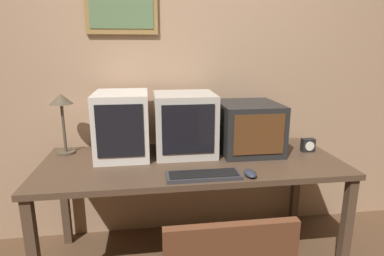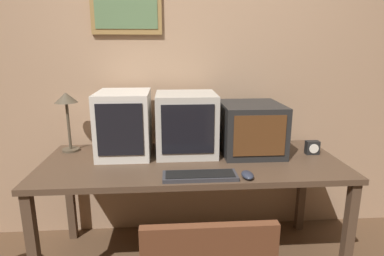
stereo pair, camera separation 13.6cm
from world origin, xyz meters
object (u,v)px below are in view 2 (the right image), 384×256
Objects in this scene: monitor_center at (186,124)px; desk_lamp at (67,106)px; mouse_near_keyboard at (247,175)px; desk_clock at (312,148)px; monitor_right at (251,128)px; monitor_left at (124,123)px; keyboard_main at (200,176)px.

desk_lamp is (-0.82, 0.10, 0.12)m from monitor_center.
desk_lamp is at bearing 173.32° from monitor_center.
mouse_near_keyboard is at bearing -55.96° from monitor_center.
desk_lamp reaches higher than desk_clock.
desk_clock is 1.73m from desk_lamp.
monitor_right is at bearing -2.33° from monitor_center.
desk_clock reaches higher than mouse_near_keyboard.
monitor_left is 0.91m from mouse_near_keyboard.
mouse_near_keyboard is 1.32m from desk_lamp.
monitor_center is 0.61m from mouse_near_keyboard.
mouse_near_keyboard is at bearing -32.99° from monitor_left.
monitor_right is 0.50m from mouse_near_keyboard.
desk_lamp is at bearing 153.41° from mouse_near_keyboard.
keyboard_main is at bearing 175.90° from mouse_near_keyboard.
keyboard_main is 1.09m from desk_lamp.
monitor_left is 0.42m from monitor_center.
monitor_center is 0.50m from keyboard_main.
desk_lamp is at bearing 147.69° from keyboard_main.
keyboard_main is 4.57× the size of desk_clock.
mouse_near_keyboard is 1.26× the size of desk_clock.
monitor_left is 0.87m from monitor_right.
desk_lamp is (-1.15, 0.57, 0.31)m from mouse_near_keyboard.
keyboard_main is at bearing -32.31° from desk_lamp.
monitor_right is at bearing 47.85° from keyboard_main.
monitor_right is at bearing 74.38° from mouse_near_keyboard.
mouse_near_keyboard is 0.67m from desk_clock.
monitor_left is 1.03× the size of keyboard_main.
monitor_right is (0.87, -0.02, -0.04)m from monitor_left.
monitor_center is at bearing -6.68° from desk_lamp.
desk_clock is (0.82, 0.36, 0.03)m from keyboard_main.
desk_clock is at bearing 34.76° from mouse_near_keyboard.
monitor_center is at bearing 124.04° from mouse_near_keyboard.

